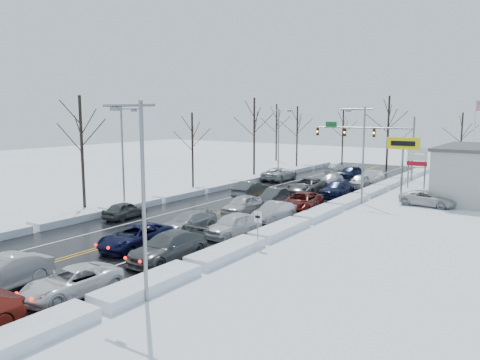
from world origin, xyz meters
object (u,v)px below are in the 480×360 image
Objects in this scene: flagpole at (476,134)px; oncoming_car_0 at (251,197)px; traffic_signal_mast at (374,136)px; tires_plus_sign at (403,147)px.

flagpole reaches higher than oncoming_car_0.
flagpole is at bearing 9.73° from traffic_signal_mast.
tires_plus_sign is 1.21× the size of oncoming_car_0.
traffic_signal_mast is 1.33× the size of flagpole.
traffic_signal_mast is at bearing -107.82° from oncoming_car_0.
flagpole is at bearing -130.00° from oncoming_car_0.
oncoming_car_0 is (-12.40, -9.20, -4.99)m from tires_plus_sign.
traffic_signal_mast reaches higher than tires_plus_sign.
flagpole is (11.72, 2.01, 0.45)m from traffic_signal_mast.
oncoming_car_0 is (-17.07, -23.21, -5.93)m from flagpole.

